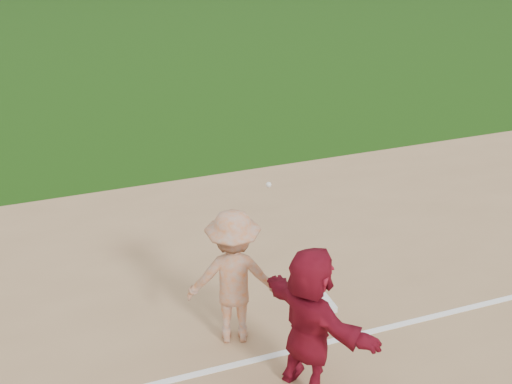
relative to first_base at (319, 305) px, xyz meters
name	(u,v)px	position (x,y,z in m)	size (l,w,h in m)	color
ground	(290,313)	(-0.45, 0.04, -0.07)	(160.00, 160.00, 0.00)	#193E0C
foul_line	(313,346)	(-0.45, -0.76, -0.04)	(60.00, 0.10, 0.01)	white
first_base	(319,305)	(0.00, 0.00, 0.00)	(0.41, 0.41, 0.09)	silver
base_runner	(310,322)	(-0.82, -1.43, 0.95)	(1.85, 0.59, 2.00)	maroon
first_base_play	(234,278)	(-1.39, -0.20, 0.93)	(1.42, 1.06, 2.23)	#9D9D9F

